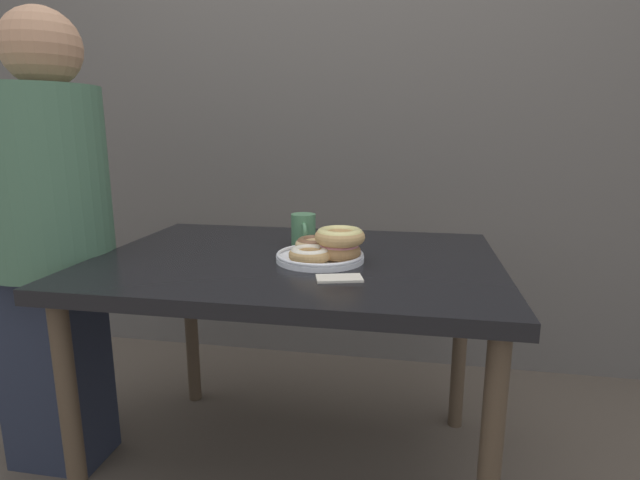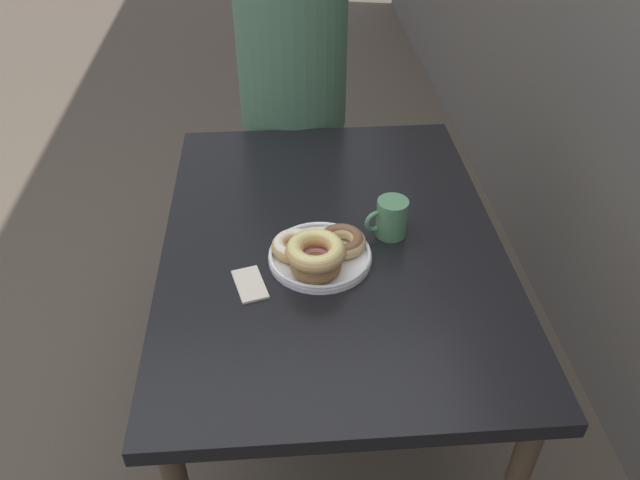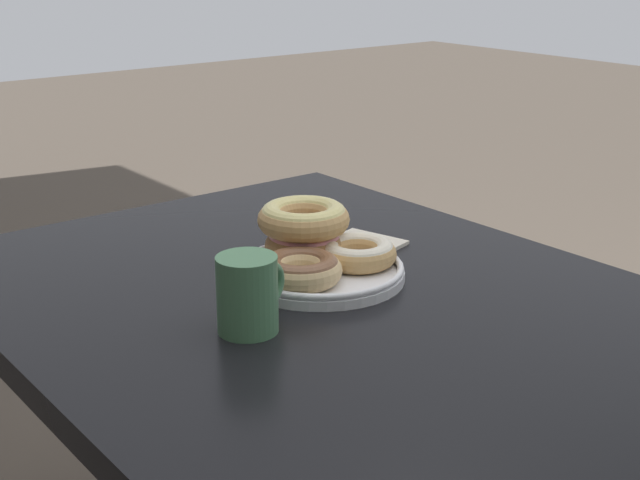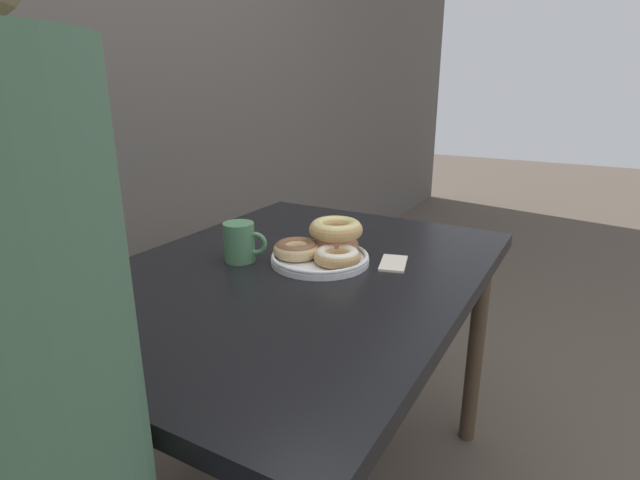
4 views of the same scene
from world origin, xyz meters
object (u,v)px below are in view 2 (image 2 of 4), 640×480
person_figure (293,88)px  napkin (250,284)px  coffee_mug (391,218)px  donut_plate (318,252)px  dining_table (332,261)px

person_figure → napkin: 0.92m
coffee_mug → person_figure: person_figure is taller
coffee_mug → donut_plate: bearing=-60.9°
coffee_mug → person_figure: 0.78m
donut_plate → person_figure: size_ratio=0.18×
donut_plate → dining_table: bearing=156.3°
coffee_mug → dining_table: bearing=-86.0°
coffee_mug → napkin: coffee_mug is taller
dining_table → donut_plate: 0.15m
dining_table → donut_plate: donut_plate is taller
dining_table → donut_plate: (0.09, -0.04, 0.11)m
dining_table → coffee_mug: coffee_mug is taller
donut_plate → coffee_mug: coffee_mug is taller
person_figure → napkin: person_figure is taller
napkin → coffee_mug: bearing=115.4°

